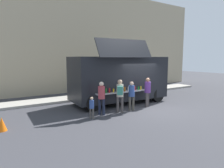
% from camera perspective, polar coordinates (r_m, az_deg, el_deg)
% --- Properties ---
extents(ground_plane, '(60.00, 60.00, 0.00)m').
position_cam_1_polar(ground_plane, '(11.55, 11.23, -6.88)').
color(ground_plane, '#38383D').
extents(curb_strip, '(28.00, 1.60, 0.15)m').
position_cam_1_polar(curb_strip, '(13.49, -18.74, -4.75)').
color(curb_strip, '#9E998E').
rests_on(curb_strip, ground).
extents(building_behind, '(32.00, 2.40, 8.62)m').
position_cam_1_polar(building_behind, '(17.30, -19.35, 11.91)').
color(building_behind, tan).
rests_on(building_behind, ground).
extents(food_truck_main, '(6.12, 3.16, 3.86)m').
position_cam_1_polar(food_truck_main, '(12.54, 2.13, 1.74)').
color(food_truck_main, black).
rests_on(food_truck_main, ground).
extents(traffic_cone_orange, '(0.36, 0.36, 0.55)m').
position_cam_1_polar(traffic_cone_orange, '(8.98, -28.92, -9.99)').
color(traffic_cone_orange, orange).
rests_on(traffic_cone_orange, ground).
extents(trash_bin, '(0.60, 0.60, 1.01)m').
position_cam_1_polar(trash_bin, '(17.13, 9.30, -0.49)').
color(trash_bin, '#2D5F3A').
rests_on(trash_bin, ground).
extents(customer_front_ordering, '(0.32, 0.32, 1.59)m').
position_cam_1_polar(customer_front_ordering, '(10.76, 5.61, -2.66)').
color(customer_front_ordering, '#4F4A41').
rests_on(customer_front_ordering, ground).
extents(customer_mid_with_backpack, '(0.50, 0.56, 1.74)m').
position_cam_1_polar(customer_mid_with_backpack, '(10.22, 2.28, -2.49)').
color(customer_mid_with_backpack, '#4A4442').
rests_on(customer_mid_with_backpack, ground).
extents(customer_rear_waiting, '(0.34, 0.34, 1.67)m').
position_cam_1_polar(customer_rear_waiting, '(9.91, -3.02, -3.20)').
color(customer_rear_waiting, '#1F253A').
rests_on(customer_rear_waiting, ground).
extents(customer_extra_browsing, '(0.35, 0.35, 1.70)m').
position_cam_1_polar(customer_extra_browsing, '(11.73, 10.10, -1.58)').
color(customer_extra_browsing, '#4B4443').
rests_on(customer_extra_browsing, ground).
extents(child_near_queue, '(0.21, 0.21, 1.05)m').
position_cam_1_polar(child_near_queue, '(9.32, -5.82, -6.24)').
color(child_near_queue, '#4D4742').
rests_on(child_near_queue, ground).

